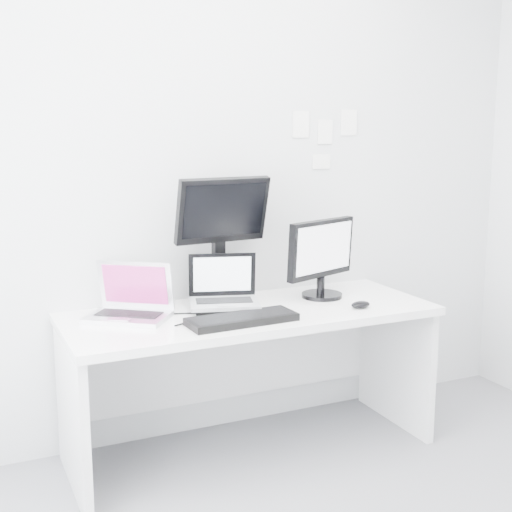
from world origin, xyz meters
name	(u,v)px	position (x,y,z in m)	size (l,w,h in m)	color
back_wall	(223,178)	(0.00, 1.60, 1.35)	(3.60, 3.60, 0.00)	silver
desk	(251,381)	(0.00, 1.25, 0.36)	(1.80, 0.70, 0.73)	white
macbook	(127,291)	(-0.58, 1.33, 0.87)	(0.36, 0.27, 0.27)	#BABBBF
speaker	(204,280)	(-0.13, 1.54, 0.83)	(0.10, 0.10, 0.21)	black
dell_laptop	(224,283)	(-0.12, 1.30, 0.87)	(0.33, 0.26, 0.28)	#A1A4A8
rear_monitor	(221,239)	(-0.07, 1.45, 1.06)	(0.48, 0.17, 0.65)	black
samsung_monitor	(323,257)	(0.45, 1.33, 0.94)	(0.46, 0.21, 0.42)	black
keyboard	(242,319)	(-0.13, 1.07, 0.75)	(0.50, 0.18, 0.03)	black
mouse	(361,305)	(0.51, 1.06, 0.75)	(0.11, 0.07, 0.03)	black
wall_note_0	(301,124)	(0.45, 1.59, 1.62)	(0.10, 0.00, 0.14)	white
wall_note_1	(325,132)	(0.60, 1.59, 1.58)	(0.09, 0.00, 0.13)	white
wall_note_2	(349,123)	(0.75, 1.59, 1.63)	(0.10, 0.00, 0.14)	white
wall_note_3	(321,162)	(0.58, 1.59, 1.42)	(0.11, 0.00, 0.08)	white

